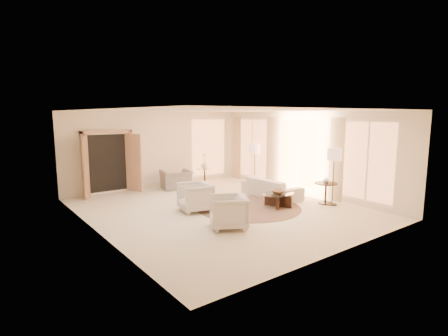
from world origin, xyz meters
TOP-DOWN VIEW (x-y plane):
  - room at (0.00, 0.00)m, footprint 7.04×8.04m
  - windows_right at (3.45, 0.10)m, footprint 0.10×6.40m
  - window_back_corner at (2.30, 3.95)m, footprint 1.70×0.10m
  - curtains_right at (3.40, 1.00)m, footprint 0.06×5.20m
  - french_doors at (-1.90, 3.82)m, footprint 1.95×0.66m
  - area_rug at (0.71, -0.39)m, footprint 3.40×3.40m
  - sofa at (2.18, 0.18)m, footprint 0.87×2.15m
  - armchair_left at (-0.73, 0.24)m, footprint 0.97×1.01m
  - armchair_right at (-0.89, -1.49)m, footprint 1.11×1.13m
  - accent_chair at (0.31, 3.18)m, footprint 1.15×0.88m
  - coffee_table at (1.45, -0.85)m, footprint 1.31×1.31m
  - end_table at (2.88, -1.45)m, footprint 0.68×0.68m
  - side_table at (1.49, 3.08)m, footprint 0.57×0.57m
  - floor_lamp_near at (2.56, 1.44)m, footprint 0.40×0.40m
  - floor_lamp_far at (2.90, -1.67)m, footprint 0.41×0.41m
  - bowl at (1.45, -0.85)m, footprint 0.40×0.40m
  - end_vase at (2.88, -1.45)m, footprint 0.23×0.23m
  - side_vase at (1.49, 3.08)m, footprint 0.31×0.31m

SIDE VIEW (x-z plane):
  - area_rug at x=0.71m, z-range 0.00..0.01m
  - coffee_table at x=1.45m, z-range 0.05..0.46m
  - sofa at x=2.18m, z-range 0.00..0.62m
  - side_table at x=1.49m, z-range 0.07..0.73m
  - armchair_right at x=-0.89m, z-range 0.00..0.87m
  - armchair_left at x=-0.73m, z-range 0.00..0.87m
  - end_table at x=2.88m, z-range 0.12..0.76m
  - accent_chair at x=0.31m, z-range 0.00..0.90m
  - bowl at x=1.45m, z-range 0.41..0.50m
  - end_vase at x=2.88m, z-range 0.64..0.82m
  - side_vase at x=1.49m, z-range 0.65..0.92m
  - french_doors at x=-1.90m, z-range -0.01..2.15m
  - curtains_right at x=3.40m, z-range 0.00..2.60m
  - windows_right at x=3.45m, z-range 0.15..2.55m
  - window_back_corner at x=2.30m, z-range 0.15..2.55m
  - room at x=0.00m, z-range -0.02..2.81m
  - floor_lamp_near at x=2.56m, z-range 0.58..2.23m
  - floor_lamp_far at x=2.90m, z-range 0.60..2.30m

